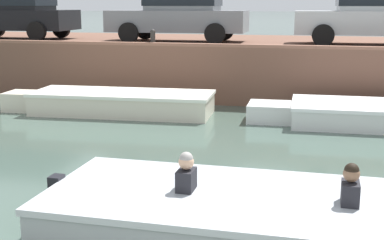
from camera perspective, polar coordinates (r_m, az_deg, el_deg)
ground_plane at (r=8.64m, az=5.89°, el=-6.12°), size 400.00×400.00×0.00m
far_quay_wall at (r=17.29m, az=10.30°, el=5.68°), size 60.00×6.00×1.59m
far_wall_coping at (r=14.35m, az=9.62°, el=7.74°), size 60.00×0.24×0.08m
boat_moored_west_cream at (r=13.64m, az=-8.33°, el=1.84°), size 5.45×1.86×0.56m
motorboat_passing at (r=6.52m, az=11.27°, el=-10.28°), size 6.80×2.17×0.97m
car_leftmost_black at (r=18.85m, az=-18.28°, el=10.80°), size 4.02×1.98×1.54m
car_left_inner_grey at (r=16.57m, az=-1.31°, el=11.29°), size 4.25×1.98×1.54m
car_centre_silver at (r=16.02m, az=18.63°, el=10.63°), size 4.16×2.11×1.54m
mooring_bollard_mid at (r=15.18m, az=-4.20°, el=8.87°), size 0.15×0.15×0.45m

